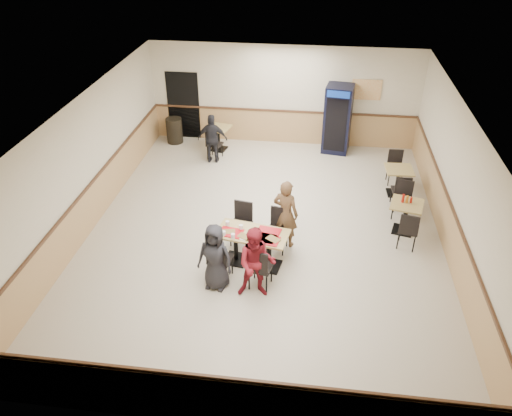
# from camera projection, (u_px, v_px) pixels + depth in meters

# --- Properties ---
(ground) EXTENTS (10.00, 10.00, 0.00)m
(ground) POSITION_uv_depth(u_px,v_px,m) (264.00, 232.00, 11.49)
(ground) COLOR beige
(ground) RESTS_ON ground
(room_shell) EXTENTS (10.00, 10.00, 10.00)m
(room_shell) POSITION_uv_depth(u_px,v_px,m) (342.00, 164.00, 13.12)
(room_shell) COLOR silver
(room_shell) RESTS_ON ground
(main_table) EXTENTS (1.56, 0.97, 0.78)m
(main_table) POSITION_uv_depth(u_px,v_px,m) (252.00, 243.00, 10.25)
(main_table) COLOR black
(main_table) RESTS_ON ground
(main_chairs) EXTENTS (1.57, 1.90, 0.99)m
(main_chairs) POSITION_uv_depth(u_px,v_px,m) (250.00, 244.00, 10.27)
(main_chairs) COLOR black
(main_chairs) RESTS_ON ground
(diner_woman_left) EXTENTS (0.76, 0.56, 1.42)m
(diner_woman_left) POSITION_uv_depth(u_px,v_px,m) (215.00, 257.00, 9.55)
(diner_woman_left) COLOR black
(diner_woman_left) RESTS_ON ground
(diner_woman_right) EXTENTS (0.78, 0.63, 1.51)m
(diner_woman_right) POSITION_uv_depth(u_px,v_px,m) (257.00, 263.00, 9.32)
(diner_woman_right) COLOR maroon
(diner_woman_right) RESTS_ON ground
(diner_man_opposite) EXTENTS (0.67, 0.55, 1.58)m
(diner_man_opposite) POSITION_uv_depth(u_px,v_px,m) (286.00, 214.00, 10.70)
(diner_man_opposite) COLOR brown
(diner_man_opposite) RESTS_ON ground
(lone_diner) EXTENTS (0.85, 0.38, 1.43)m
(lone_diner) POSITION_uv_depth(u_px,v_px,m) (213.00, 139.00, 14.14)
(lone_diner) COLOR black
(lone_diner) RESTS_ON ground
(tabletop_clutter) EXTENTS (1.30, 0.70, 0.12)m
(tabletop_clutter) POSITION_uv_depth(u_px,v_px,m) (252.00, 234.00, 10.02)
(tabletop_clutter) COLOR #B70C14
(tabletop_clutter) RESTS_ON main_table
(side_table_near) EXTENTS (0.84, 0.84, 0.74)m
(side_table_near) POSITION_uv_depth(u_px,v_px,m) (405.00, 213.00, 11.27)
(side_table_near) COLOR black
(side_table_near) RESTS_ON ground
(side_table_near_chair_south) EXTENTS (0.53, 0.53, 0.94)m
(side_table_near_chair_south) POSITION_uv_depth(u_px,v_px,m) (409.00, 229.00, 10.78)
(side_table_near_chair_south) COLOR black
(side_table_near_chair_south) RESTS_ON ground
(side_table_near_chair_north) EXTENTS (0.53, 0.53, 0.94)m
(side_table_near_chair_north) POSITION_uv_depth(u_px,v_px,m) (402.00, 200.00, 11.78)
(side_table_near_chair_north) COLOR black
(side_table_near_chair_north) RESTS_ON ground
(side_table_far) EXTENTS (0.71, 0.71, 0.73)m
(side_table_far) POSITION_uv_depth(u_px,v_px,m) (398.00, 177.00, 12.71)
(side_table_far) COLOR black
(side_table_far) RESTS_ON ground
(side_table_far_chair_south) EXTENTS (0.45, 0.45, 0.92)m
(side_table_far_chair_south) POSITION_uv_depth(u_px,v_px,m) (400.00, 189.00, 12.23)
(side_table_far_chair_south) COLOR black
(side_table_far_chair_south) RESTS_ON ground
(side_table_far_chair_north) EXTENTS (0.45, 0.45, 0.92)m
(side_table_far_chair_north) POSITION_uv_depth(u_px,v_px,m) (395.00, 168.00, 13.20)
(side_table_far_chair_north) COLOR black
(side_table_far_chair_north) RESTS_ON ground
(condiment_caddy) EXTENTS (0.23, 0.06, 0.20)m
(condiment_caddy) POSITION_uv_depth(u_px,v_px,m) (406.00, 199.00, 11.13)
(condiment_caddy) COLOR #9F130B
(condiment_caddy) RESTS_ON side_table_near
(back_table) EXTENTS (0.81, 0.81, 0.72)m
(back_table) POSITION_uv_depth(u_px,v_px,m) (218.00, 135.00, 14.95)
(back_table) COLOR black
(back_table) RESTS_ON ground
(back_table_chair_lone) EXTENTS (0.51, 0.51, 0.92)m
(back_table_chair_lone) POSITION_uv_depth(u_px,v_px,m) (215.00, 144.00, 14.48)
(back_table_chair_lone) COLOR black
(back_table_chair_lone) RESTS_ON ground
(pepsi_cooler) EXTENTS (0.86, 0.86, 2.01)m
(pepsi_cooler) POSITION_uv_depth(u_px,v_px,m) (338.00, 119.00, 14.63)
(pepsi_cooler) COLOR black
(pepsi_cooler) RESTS_ON ground
(trash_bin) EXTENTS (0.49, 0.49, 0.78)m
(trash_bin) POSITION_uv_depth(u_px,v_px,m) (174.00, 130.00, 15.45)
(trash_bin) COLOR black
(trash_bin) RESTS_ON ground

